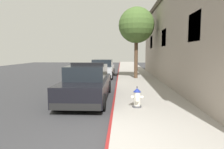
# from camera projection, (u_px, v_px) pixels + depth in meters

# --- Properties ---
(ground_plane) EXTENTS (29.86, 60.00, 0.20)m
(ground_plane) POSITION_uv_depth(u_px,v_px,m) (57.00, 83.00, 14.74)
(ground_plane) COLOR #353538
(sidewalk_pavement) EXTENTS (3.00, 60.00, 0.17)m
(sidewalk_pavement) POSITION_uv_depth(u_px,v_px,m) (138.00, 81.00, 14.44)
(sidewalk_pavement) COLOR #9E9991
(sidewalk_pavement) RESTS_ON ground
(curb_painted_edge) EXTENTS (0.08, 60.00, 0.17)m
(curb_painted_edge) POSITION_uv_depth(u_px,v_px,m) (117.00, 81.00, 14.51)
(curb_painted_edge) COLOR maroon
(curb_painted_edge) RESTS_ON ground
(storefront_building) EXTENTS (6.17, 19.71, 6.01)m
(storefront_building) POSITION_uv_depth(u_px,v_px,m) (210.00, 39.00, 12.84)
(storefront_building) COLOR gray
(storefront_building) RESTS_ON ground
(police_cruiser) EXTENTS (1.94, 4.84, 1.68)m
(police_cruiser) POSITION_uv_depth(u_px,v_px,m) (87.00, 83.00, 9.05)
(police_cruiser) COLOR black
(police_cruiser) RESTS_ON ground
(parked_car_silver_ahead) EXTENTS (1.94, 4.84, 1.56)m
(parked_car_silver_ahead) POSITION_uv_depth(u_px,v_px,m) (103.00, 69.00, 17.63)
(parked_car_silver_ahead) COLOR #B2B5BA
(parked_car_silver_ahead) RESTS_ON ground
(fire_hydrant) EXTENTS (0.44, 0.40, 0.76)m
(fire_hydrant) POSITION_uv_depth(u_px,v_px,m) (137.00, 98.00, 7.18)
(fire_hydrant) COLOR #4C4C51
(fire_hydrant) RESTS_ON sidewalk_pavement
(street_tree) EXTENTS (2.72, 2.72, 5.42)m
(street_tree) POSITION_uv_depth(u_px,v_px,m) (136.00, 26.00, 15.22)
(street_tree) COLOR brown
(street_tree) RESTS_ON sidewalk_pavement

